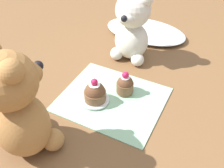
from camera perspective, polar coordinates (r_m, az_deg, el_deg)
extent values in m
plane|color=brown|center=(0.71, 0.00, -3.41)|extent=(4.00, 4.00, 0.00)
cube|color=#8EBC99|center=(0.71, 0.00, -3.24)|extent=(0.27, 0.23, 0.01)
ellipsoid|color=white|center=(0.99, 7.27, 11.41)|extent=(0.30, 0.18, 0.03)
ellipsoid|color=silver|center=(0.84, 4.25, 9.41)|extent=(0.11, 0.10, 0.12)
sphere|color=silver|center=(0.79, 4.63, 15.77)|extent=(0.10, 0.10, 0.10)
ellipsoid|color=silver|center=(0.76, 3.29, 14.20)|extent=(0.05, 0.04, 0.04)
sphere|color=black|center=(0.74, 2.66, 14.04)|extent=(0.02, 0.02, 0.02)
sphere|color=silver|center=(0.84, 1.02, 6.65)|extent=(0.04, 0.04, 0.04)
sphere|color=silver|center=(0.82, 5.35, 5.35)|extent=(0.04, 0.04, 0.04)
ellipsoid|color=#A3703D|center=(0.59, -19.02, -8.30)|extent=(0.16, 0.15, 0.15)
sphere|color=#A3703D|center=(0.51, -21.92, 0.63)|extent=(0.11, 0.11, 0.11)
ellipsoid|color=#A3703D|center=(0.52, -17.51, 2.27)|extent=(0.07, 0.06, 0.04)
sphere|color=black|center=(0.52, -15.76, 3.82)|extent=(0.02, 0.02, 0.02)
sphere|color=#A3703D|center=(0.45, -21.07, 2.59)|extent=(0.04, 0.04, 0.04)
sphere|color=#A3703D|center=(0.61, -12.72, -11.72)|extent=(0.05, 0.05, 0.05)
sphere|color=#A3703D|center=(0.66, -16.86, -7.25)|extent=(0.05, 0.05, 0.05)
cylinder|color=brown|center=(0.72, 2.82, -0.72)|extent=(0.05, 0.05, 0.03)
sphere|color=brown|center=(0.71, 2.86, 0.20)|extent=(0.04, 0.04, 0.04)
cylinder|color=white|center=(0.69, 2.91, 1.44)|extent=(0.02, 0.02, 0.00)
sphere|color=#B71947|center=(0.69, 2.94, 1.97)|extent=(0.02, 0.02, 0.02)
cylinder|color=silver|center=(0.70, -3.65, -3.41)|extent=(0.07, 0.07, 0.01)
cylinder|color=brown|center=(0.69, -3.71, -2.47)|extent=(0.06, 0.06, 0.03)
sphere|color=brown|center=(0.68, -3.75, -1.66)|extent=(0.05, 0.05, 0.05)
cylinder|color=white|center=(0.66, -3.84, -0.10)|extent=(0.03, 0.03, 0.00)
sphere|color=#B71947|center=(0.66, -3.88, 0.44)|extent=(0.02, 0.02, 0.02)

